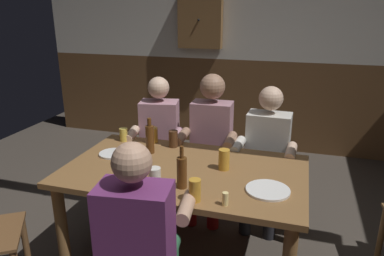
{
  "coord_description": "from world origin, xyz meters",
  "views": [
    {
      "loc": [
        0.73,
        -2.06,
        1.82
      ],
      "look_at": [
        0.0,
        0.34,
        0.98
      ],
      "focal_mm": 34.07,
      "sensor_mm": 36.0,
      "label": 1
    }
  ],
  "objects": [
    {
      "name": "person_0",
      "position": [
        -0.49,
        0.87,
        0.66
      ],
      "size": [
        0.53,
        0.58,
        1.22
      ],
      "rotation": [
        0.0,
        0.0,
        3.34
      ],
      "color": "#B78493",
      "rests_on": "ground_plane"
    },
    {
      "name": "bottle_1",
      "position": [
        -0.28,
        -0.27,
        0.83
      ],
      "size": [
        0.05,
        0.05,
        0.23
      ],
      "color": "#593314",
      "rests_on": "dining_table"
    },
    {
      "name": "person_2",
      "position": [
        0.5,
        0.86,
        0.65
      ],
      "size": [
        0.51,
        0.53,
        1.19
      ],
      "rotation": [
        0.0,
        0.0,
        3.1
      ],
      "color": "silver",
      "rests_on": "ground_plane"
    },
    {
      "name": "bottle_0",
      "position": [
        -0.34,
        0.35,
        0.85
      ],
      "size": [
        0.07,
        0.07,
        0.28
      ],
      "color": "#593314",
      "rests_on": "dining_table"
    },
    {
      "name": "pint_glass_2",
      "position": [
        -0.21,
        0.52,
        0.81
      ],
      "size": [
        0.07,
        0.07,
        0.14
      ],
      "primitive_type": "cylinder",
      "color": "#4C2D19",
      "rests_on": "dining_table"
    },
    {
      "name": "bottle_2",
      "position": [
        0.07,
        -0.12,
        0.85
      ],
      "size": [
        0.06,
        0.06,
        0.28
      ],
      "color": "#593314",
      "rests_on": "dining_table"
    },
    {
      "name": "pint_glass_5",
      "position": [
        0.27,
        0.22,
        0.81
      ],
      "size": [
        0.08,
        0.08,
        0.15
      ],
      "primitive_type": "cylinder",
      "color": "gold",
      "rests_on": "dining_table"
    },
    {
      "name": "dining_table",
      "position": [
        0.0,
        0.15,
        0.64
      ],
      "size": [
        1.67,
        0.99,
        0.74
      ],
      "color": "brown",
      "rests_on": "ground_plane"
    },
    {
      "name": "wall_dart_cabinet",
      "position": [
        -0.55,
        2.52,
        1.65
      ],
      "size": [
        0.56,
        0.15,
        0.7
      ],
      "color": "brown"
    },
    {
      "name": "pint_glass_3",
      "position": [
        -0.66,
        0.53,
        0.79
      ],
      "size": [
        0.07,
        0.07,
        0.11
      ],
      "primitive_type": "cylinder",
      "color": "#E5C64C",
      "rests_on": "dining_table"
    },
    {
      "name": "pint_glass_0",
      "position": [
        0.2,
        -0.25,
        0.81
      ],
      "size": [
        0.07,
        0.07,
        0.14
      ],
      "primitive_type": "cylinder",
      "color": "gold",
      "rests_on": "dining_table"
    },
    {
      "name": "pint_glass_1",
      "position": [
        -0.08,
        -0.18,
        0.81
      ],
      "size": [
        0.08,
        0.08,
        0.14
      ],
      "primitive_type": "cylinder",
      "color": "white",
      "rests_on": "dining_table"
    },
    {
      "name": "back_wall_upper",
      "position": [
        0.0,
        2.65,
        1.83
      ],
      "size": [
        5.53,
        0.12,
        1.32
      ],
      "primitive_type": "cube",
      "color": "silver"
    },
    {
      "name": "back_wall_wainscot",
      "position": [
        0.0,
        2.65,
        0.58
      ],
      "size": [
        5.53,
        0.12,
        1.16
      ],
      "primitive_type": "cube",
      "color": "brown",
      "rests_on": "ground_plane"
    },
    {
      "name": "person_1",
      "position": [
        0.0,
        0.87,
        0.7
      ],
      "size": [
        0.5,
        0.52,
        1.27
      ],
      "rotation": [
        0.0,
        0.0,
        3.18
      ],
      "color": "#B78493",
      "rests_on": "ground_plane"
    },
    {
      "name": "table_candle",
      "position": [
        0.38,
        -0.25,
        0.78
      ],
      "size": [
        0.04,
        0.04,
        0.08
      ],
      "primitive_type": "cylinder",
      "color": "#F9E08C",
      "rests_on": "dining_table"
    },
    {
      "name": "pint_glass_4",
      "position": [
        -0.41,
        0.57,
        0.8
      ],
      "size": [
        0.08,
        0.08,
        0.13
      ],
      "primitive_type": "cylinder",
      "color": "gold",
      "rests_on": "dining_table"
    },
    {
      "name": "person_3",
      "position": [
        -0.01,
        -0.57,
        0.67
      ],
      "size": [
        0.54,
        0.56,
        1.22
      ],
      "rotation": [
        0.0,
        0.0,
        0.13
      ],
      "color": "#6B2D66",
      "rests_on": "ground_plane"
    },
    {
      "name": "plate_1",
      "position": [
        -0.6,
        0.23,
        0.74
      ],
      "size": [
        0.21,
        0.21,
        0.01
      ],
      "primitive_type": "cylinder",
      "color": "white",
      "rests_on": "dining_table"
    },
    {
      "name": "plate_0",
      "position": [
        0.59,
        -0.01,
        0.74
      ],
      "size": [
        0.27,
        0.27,
        0.01
      ],
      "primitive_type": "cylinder",
      "color": "white",
      "rests_on": "dining_table"
    }
  ]
}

